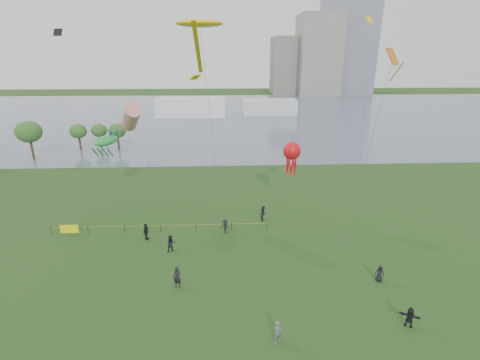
{
  "coord_description": "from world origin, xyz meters",
  "views": [
    {
      "loc": [
        -1.4,
        -19.69,
        18.6
      ],
      "look_at": [
        0.0,
        10.0,
        8.0
      ],
      "focal_mm": 26.0,
      "sensor_mm": 36.0,
      "label": 1
    }
  ],
  "objects_px": {
    "fence": "(105,228)",
    "kite_octopus": "(292,152)",
    "kite_flyer": "(278,332)",
    "kite_stingray": "(200,24)"
  },
  "relations": [
    {
      "from": "kite_stingray",
      "to": "kite_octopus",
      "type": "bearing_deg",
      "value": -12.95
    },
    {
      "from": "kite_stingray",
      "to": "fence",
      "type": "bearing_deg",
      "value": 160.15
    },
    {
      "from": "kite_stingray",
      "to": "kite_octopus",
      "type": "height_order",
      "value": "kite_stingray"
    },
    {
      "from": "fence",
      "to": "kite_octopus",
      "type": "bearing_deg",
      "value": 8.26
    },
    {
      "from": "kite_flyer",
      "to": "kite_stingray",
      "type": "distance_m",
      "value": 27.68
    },
    {
      "from": "fence",
      "to": "kite_octopus",
      "type": "xyz_separation_m",
      "value": [
        21.19,
        3.08,
        7.71
      ]
    },
    {
      "from": "kite_octopus",
      "to": "kite_stingray",
      "type": "bearing_deg",
      "value": -150.79
    },
    {
      "from": "kite_stingray",
      "to": "kite_octopus",
      "type": "relative_size",
      "value": 2.34
    },
    {
      "from": "kite_octopus",
      "to": "kite_flyer",
      "type": "bearing_deg",
      "value": -85.02
    },
    {
      "from": "fence",
      "to": "kite_stingray",
      "type": "bearing_deg",
      "value": 5.0
    }
  ]
}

